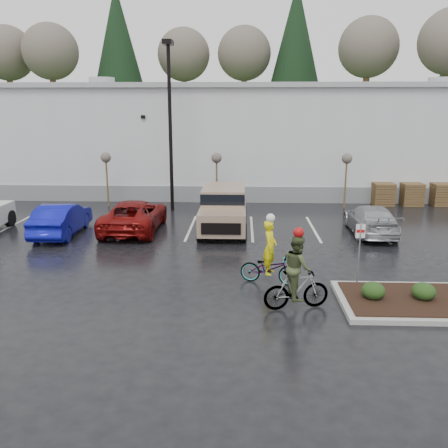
{
  "coord_description": "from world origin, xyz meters",
  "views": [
    {
      "loc": [
        0.04,
        -14.52,
        5.8
      ],
      "look_at": [
        -0.69,
        3.58,
        1.3
      ],
      "focal_mm": 38.0,
      "sensor_mm": 36.0,
      "label": 1
    }
  ],
  "objects_px": {
    "pallet_stack_a": "(383,194)",
    "fire_lane_sign": "(359,247)",
    "pallet_stack_c": "(442,194)",
    "pallet_stack_b": "(411,194)",
    "cyclist_hivis": "(270,262)",
    "sapling_mid": "(217,161)",
    "suv_tan": "(223,210)",
    "car_blue": "(61,219)",
    "car_far_silver": "(371,220)",
    "sapling_west": "(106,160)",
    "sapling_east": "(347,162)",
    "lamppost": "(170,109)",
    "cyclist_olive": "(297,280)",
    "car_red": "(134,215)"
  },
  "relations": [
    {
      "from": "pallet_stack_a",
      "to": "cyclist_hivis",
      "type": "distance_m",
      "value": 15.39
    },
    {
      "from": "sapling_mid",
      "to": "pallet_stack_c",
      "type": "bearing_deg",
      "value": 4.24
    },
    {
      "from": "pallet_stack_c",
      "to": "car_far_silver",
      "type": "relative_size",
      "value": 0.29
    },
    {
      "from": "sapling_mid",
      "to": "suv_tan",
      "type": "bearing_deg",
      "value": -83.54
    },
    {
      "from": "sapling_mid",
      "to": "pallet_stack_a",
      "type": "distance_m",
      "value": 10.26
    },
    {
      "from": "pallet_stack_a",
      "to": "fire_lane_sign",
      "type": "xyz_separation_m",
      "value": [
        -4.7,
        -13.8,
        0.73
      ]
    },
    {
      "from": "sapling_west",
      "to": "pallet_stack_c",
      "type": "bearing_deg",
      "value": 2.86
    },
    {
      "from": "pallet_stack_c",
      "to": "sapling_east",
      "type": "bearing_deg",
      "value": -170.54
    },
    {
      "from": "car_blue",
      "to": "pallet_stack_b",
      "type": "bearing_deg",
      "value": -159.3
    },
    {
      "from": "sapling_east",
      "to": "cyclist_hivis",
      "type": "xyz_separation_m",
      "value": [
        -5.04,
        -12.42,
        -1.99
      ]
    },
    {
      "from": "pallet_stack_c",
      "to": "pallet_stack_a",
      "type": "bearing_deg",
      "value": 180.0
    },
    {
      "from": "sapling_west",
      "to": "suv_tan",
      "type": "xyz_separation_m",
      "value": [
        7.13,
        -5.55,
        -1.7
      ]
    },
    {
      "from": "sapling_east",
      "to": "cyclist_olive",
      "type": "distance_m",
      "value": 15.22
    },
    {
      "from": "sapling_mid",
      "to": "pallet_stack_a",
      "type": "xyz_separation_m",
      "value": [
        10.0,
        1.0,
        -2.05
      ]
    },
    {
      "from": "pallet_stack_c",
      "to": "car_far_silver",
      "type": "bearing_deg",
      "value": -131.42
    },
    {
      "from": "pallet_stack_b",
      "to": "sapling_east",
      "type": "bearing_deg",
      "value": -166.61
    },
    {
      "from": "lamppost",
      "to": "sapling_east",
      "type": "distance_m",
      "value": 10.48
    },
    {
      "from": "pallet_stack_b",
      "to": "suv_tan",
      "type": "bearing_deg",
      "value": -149.41
    },
    {
      "from": "sapling_west",
      "to": "pallet_stack_a",
      "type": "height_order",
      "value": "sapling_west"
    },
    {
      "from": "sapling_east",
      "to": "pallet_stack_b",
      "type": "distance_m",
      "value": 4.78
    },
    {
      "from": "lamppost",
      "to": "sapling_east",
      "type": "height_order",
      "value": "lamppost"
    },
    {
      "from": "lamppost",
      "to": "cyclist_hivis",
      "type": "relative_size",
      "value": 3.83
    },
    {
      "from": "sapling_mid",
      "to": "sapling_west",
      "type": "bearing_deg",
      "value": 180.0
    },
    {
      "from": "sapling_west",
      "to": "car_far_silver",
      "type": "xyz_separation_m",
      "value": [
        14.02,
        -5.77,
        -2.05
      ]
    },
    {
      "from": "lamppost",
      "to": "car_far_silver",
      "type": "relative_size",
      "value": 1.98
    },
    {
      "from": "fire_lane_sign",
      "to": "car_blue",
      "type": "height_order",
      "value": "fire_lane_sign"
    },
    {
      "from": "sapling_mid",
      "to": "lamppost",
      "type": "bearing_deg",
      "value": -158.2
    },
    {
      "from": "car_red",
      "to": "suv_tan",
      "type": "distance_m",
      "value": 4.27
    },
    {
      "from": "pallet_stack_a",
      "to": "suv_tan",
      "type": "relative_size",
      "value": 0.26
    },
    {
      "from": "sapling_west",
      "to": "sapling_east",
      "type": "xyz_separation_m",
      "value": [
        14.0,
        0.0,
        0.0
      ]
    },
    {
      "from": "sapling_east",
      "to": "cyclist_hivis",
      "type": "distance_m",
      "value": 13.55
    },
    {
      "from": "suv_tan",
      "to": "cyclist_olive",
      "type": "xyz_separation_m",
      "value": [
        2.51,
        -8.92,
        -0.14
      ]
    },
    {
      "from": "cyclist_olive",
      "to": "lamppost",
      "type": "bearing_deg",
      "value": 9.36
    },
    {
      "from": "sapling_mid",
      "to": "car_blue",
      "type": "distance_m",
      "value": 9.65
    },
    {
      "from": "car_blue",
      "to": "cyclist_hivis",
      "type": "distance_m",
      "value": 11.02
    },
    {
      "from": "car_red",
      "to": "cyclist_olive",
      "type": "bearing_deg",
      "value": 128.01
    },
    {
      "from": "sapling_east",
      "to": "fire_lane_sign",
      "type": "relative_size",
      "value": 1.45
    },
    {
      "from": "pallet_stack_a",
      "to": "car_blue",
      "type": "xyz_separation_m",
      "value": [
        -16.85,
        -7.51,
        0.07
      ]
    },
    {
      "from": "pallet_stack_a",
      "to": "pallet_stack_c",
      "type": "xyz_separation_m",
      "value": [
        3.5,
        0.0,
        0.0
      ]
    },
    {
      "from": "pallet_stack_b",
      "to": "cyclist_hivis",
      "type": "height_order",
      "value": "cyclist_hivis"
    },
    {
      "from": "car_far_silver",
      "to": "fire_lane_sign",
      "type": "bearing_deg",
      "value": 73.6
    },
    {
      "from": "pallet_stack_a",
      "to": "cyclist_olive",
      "type": "relative_size",
      "value": 0.54
    },
    {
      "from": "suv_tan",
      "to": "cyclist_olive",
      "type": "relative_size",
      "value": 2.06
    },
    {
      "from": "sapling_mid",
      "to": "car_red",
      "type": "distance_m",
      "value": 6.99
    },
    {
      "from": "car_blue",
      "to": "suv_tan",
      "type": "distance_m",
      "value": 7.54
    },
    {
      "from": "pallet_stack_b",
      "to": "cyclist_hivis",
      "type": "relative_size",
      "value": 0.56
    },
    {
      "from": "sapling_west",
      "to": "fire_lane_sign",
      "type": "distance_m",
      "value": 17.46
    },
    {
      "from": "car_red",
      "to": "sapling_mid",
      "type": "bearing_deg",
      "value": -122.34
    },
    {
      "from": "pallet_stack_b",
      "to": "car_far_silver",
      "type": "relative_size",
      "value": 0.29
    },
    {
      "from": "suv_tan",
      "to": "pallet_stack_c",
      "type": "bearing_deg",
      "value": 26.95
    }
  ]
}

